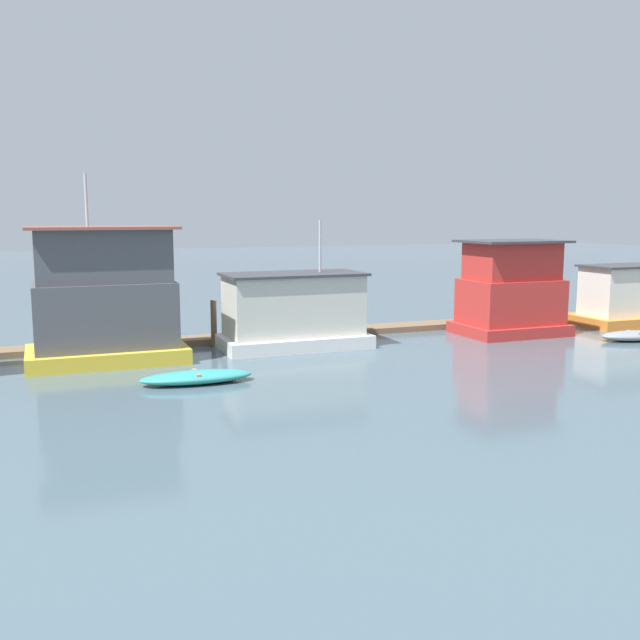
% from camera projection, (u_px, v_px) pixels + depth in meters
% --- Properties ---
extents(ground_plane, '(200.00, 200.00, 0.00)m').
position_uv_depth(ground_plane, '(312.00, 346.00, 33.72)').
color(ground_plane, '#475B66').
extents(dock_walkway, '(51.00, 1.62, 0.30)m').
position_uv_depth(dock_walkway, '(293.00, 334.00, 36.23)').
color(dock_walkway, brown).
rests_on(dock_walkway, ground_plane).
extents(houseboat_yellow, '(6.47, 3.94, 7.83)m').
position_uv_depth(houseboat_yellow, '(105.00, 300.00, 29.85)').
color(houseboat_yellow, gold).
rests_on(houseboat_yellow, ground_plane).
extents(houseboat_white, '(6.86, 3.57, 5.94)m').
position_uv_depth(houseboat_white, '(294.00, 312.00, 33.26)').
color(houseboat_white, white).
rests_on(houseboat_white, ground_plane).
extents(houseboat_red, '(5.31, 3.80, 4.88)m').
position_uv_depth(houseboat_red, '(511.00, 291.00, 36.86)').
color(houseboat_red, red).
rests_on(houseboat_red, ground_plane).
extents(houseboat_orange, '(6.65, 3.53, 3.39)m').
position_uv_depth(houseboat_orange, '(632.00, 297.00, 40.38)').
color(houseboat_orange, orange).
rests_on(houseboat_orange, ground_plane).
extents(dinghy_teal, '(4.21, 1.58, 0.47)m').
position_uv_depth(dinghy_teal, '(197.00, 377.00, 26.29)').
color(dinghy_teal, teal).
rests_on(dinghy_teal, ground_plane).
extents(dinghy_grey, '(3.57, 2.02, 0.50)m').
position_uv_depth(dinghy_grey, '(634.00, 336.00, 35.18)').
color(dinghy_grey, gray).
rests_on(dinghy_grey, ground_plane).
extents(mooring_post_centre, '(0.29, 0.29, 2.00)m').
position_uv_depth(mooring_post_centre, '(505.00, 309.00, 39.48)').
color(mooring_post_centre, brown).
rests_on(mooring_post_centre, ground_plane).
extents(mooring_post_near_right, '(0.25, 0.25, 1.88)m').
position_uv_depth(mooring_post_near_right, '(491.00, 311.00, 39.15)').
color(mooring_post_near_right, brown).
rests_on(mooring_post_near_right, ground_plane).
extents(mooring_post_near_left, '(0.28, 0.28, 2.20)m').
position_uv_depth(mooring_post_near_left, '(214.00, 323.00, 33.55)').
color(mooring_post_near_left, brown).
rests_on(mooring_post_near_left, ground_plane).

